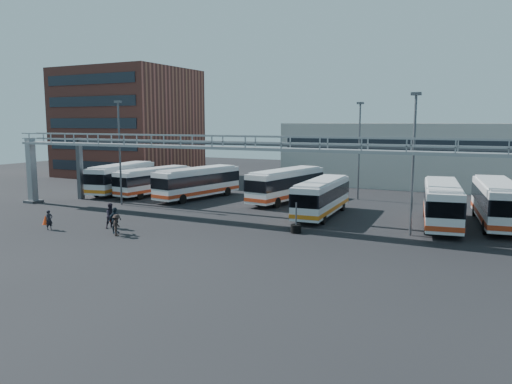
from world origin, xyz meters
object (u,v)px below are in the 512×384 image
at_px(pedestrian_c, 117,225).
at_px(cone_left, 45,220).
at_px(bus_5, 322,196).
at_px(pedestrian_d, 115,221).
at_px(cone_right, 111,217).
at_px(pedestrian_b, 111,216).
at_px(light_pole_left, 120,147).
at_px(bus_8, 497,201).
at_px(bus_1, 154,180).
at_px(bus_7, 442,202).
at_px(pedestrian_a, 49,220).
at_px(bus_4, 286,184).
at_px(bus_0, 122,177).
at_px(tire_stack, 296,228).
at_px(light_pole_mid, 413,156).
at_px(bus_2, 198,182).
at_px(light_pole_back, 359,145).

relative_size(pedestrian_c, cone_left, 2.07).
height_order(bus_5, pedestrian_d, bus_5).
bearing_deg(pedestrian_c, cone_right, 19.62).
bearing_deg(pedestrian_d, pedestrian_b, 56.46).
distance_m(light_pole_left, pedestrian_b, 12.15).
bearing_deg(bus_8, light_pole_left, -179.07).
bearing_deg(pedestrian_c, bus_1, 3.83).
distance_m(bus_7, pedestrian_b, 25.89).
distance_m(bus_7, pedestrian_a, 30.48).
height_order(bus_1, pedestrian_c, bus_1).
bearing_deg(bus_4, bus_8, -1.04).
xyz_separation_m(light_pole_left, cone_right, (5.03, -6.84, -5.40)).
distance_m(pedestrian_b, pedestrian_d, 2.09).
height_order(bus_0, tire_stack, bus_0).
xyz_separation_m(light_pole_mid, bus_5, (-8.25, 4.23, -3.96)).
xyz_separation_m(light_pole_mid, cone_left, (-26.82, -9.18, -5.34)).
relative_size(bus_0, bus_5, 1.06).
xyz_separation_m(light_pole_mid, bus_2, (-23.44, 7.78, -3.89)).
height_order(light_pole_back, cone_right, light_pole_back).
height_order(light_pole_left, bus_1, light_pole_left).
bearing_deg(bus_0, light_pole_mid, -23.02).
bearing_deg(bus_4, bus_0, -164.58).
distance_m(light_pole_back, pedestrian_c, 27.44).
distance_m(light_pole_mid, cone_right, 24.31).
bearing_deg(pedestrian_c, pedestrian_b, 23.07).
height_order(light_pole_left, pedestrian_c, light_pole_left).
height_order(cone_left, cone_right, cone_left).
relative_size(bus_5, pedestrian_d, 5.49).
bearing_deg(light_pole_left, light_pole_mid, -2.05).
height_order(light_pole_back, bus_7, light_pole_back).
relative_size(bus_2, bus_5, 1.05).
bearing_deg(pedestrian_b, pedestrian_a, 141.67).
height_order(light_pole_back, pedestrian_c, light_pole_back).
bearing_deg(light_pole_left, bus_4, 33.00).
relative_size(bus_8, pedestrian_a, 7.79).
relative_size(light_pole_back, cone_left, 13.34).
relative_size(bus_4, tire_stack, 5.01).
bearing_deg(bus_8, bus_7, -159.70).
distance_m(pedestrian_b, pedestrian_c, 2.95).
bearing_deg(cone_left, bus_7, 25.88).
distance_m(pedestrian_d, cone_left, 7.32).
relative_size(bus_2, pedestrian_b, 5.74).
bearing_deg(pedestrian_c, bus_8, -82.97).
height_order(light_pole_mid, bus_5, light_pole_mid).
relative_size(light_pole_left, bus_4, 0.90).
relative_size(bus_5, tire_stack, 4.69).
bearing_deg(pedestrian_b, cone_left, 120.60).
distance_m(bus_1, bus_5, 21.40).
height_order(bus_2, tire_stack, bus_2).
relative_size(pedestrian_a, pedestrian_c, 0.96).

